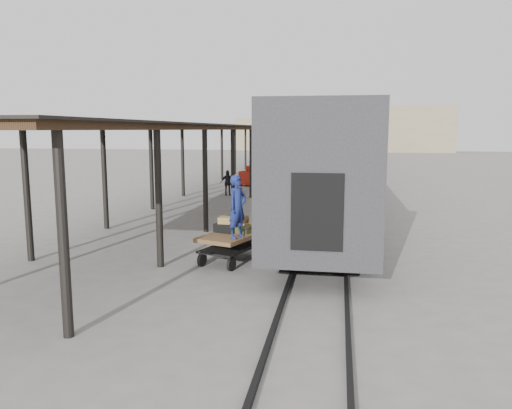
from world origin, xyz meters
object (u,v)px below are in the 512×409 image
Objects in this scene: luggage_tug at (250,177)px; porter at (237,207)px; baggage_cart at (234,240)px; pedestrian at (228,183)px.

luggage_tug is 21.34m from porter.
porter is (3.38, -21.04, 1.14)m from luggage_tug.
porter is (0.25, -0.65, 1.11)m from baggage_cart.
pedestrian is (-0.36, -5.69, 0.14)m from luggage_tug.
baggage_cart is 20.63m from luggage_tug.
porter is 1.18× the size of pedestrian.
baggage_cart is at bearing 49.78° from porter.
pedestrian is (-3.74, 15.35, -1.00)m from porter.
pedestrian is (-3.49, 14.70, 0.11)m from baggage_cart.
pedestrian reaches higher than luggage_tug.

